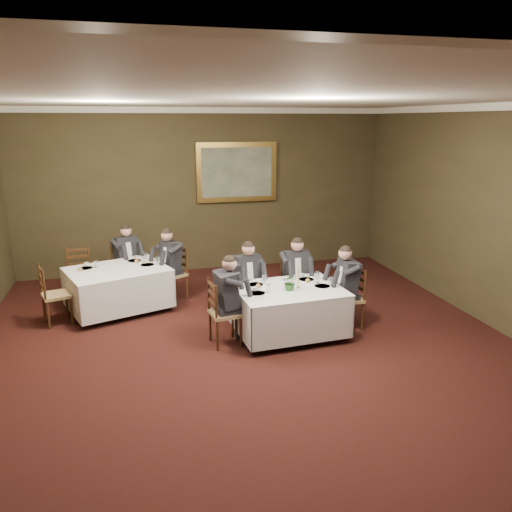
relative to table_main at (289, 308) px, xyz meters
name	(u,v)px	position (x,y,z in m)	size (l,w,h in m)	color
ground	(262,373)	(-0.71, -1.09, -0.45)	(10.00, 10.00, 0.00)	black
ceiling	(263,97)	(-0.71, -1.09, 3.05)	(8.00, 10.00, 0.10)	silver
back_wall	(204,191)	(-0.71, 3.91, 1.30)	(8.00, 0.10, 3.50)	#342D1A
crown_molding	(263,102)	(-0.71, -1.09, 2.99)	(8.00, 10.00, 0.12)	white
table_main	(289,308)	(0.00, 0.00, 0.00)	(1.70, 1.35, 0.67)	black
table_second	(118,286)	(-2.58, 1.71, 0.00)	(1.97, 1.73, 0.67)	black
chair_main_backleft	(246,303)	(-0.49, 0.80, -0.17)	(0.52, 0.51, 1.00)	#95794C
diner_main_backleft	(246,290)	(-0.49, 0.79, 0.06)	(0.49, 0.56, 1.35)	black
chair_main_backright	(294,297)	(0.38, 0.86, -0.17)	(0.44, 0.42, 1.00)	#95794C
diner_main_backright	(295,285)	(0.38, 0.85, 0.06)	(0.42, 0.48, 1.35)	black
chair_main_endleft	(225,326)	(-1.02, -0.07, -0.17)	(0.48, 0.49, 1.00)	#95794C
diner_main_endleft	(225,311)	(-1.01, -0.07, 0.06)	(0.53, 0.46, 1.35)	black
chair_main_endright	(348,310)	(1.02, 0.07, -0.17)	(0.42, 0.44, 1.00)	#95794C
diner_main_endright	(348,297)	(1.01, 0.07, 0.06)	(0.48, 0.42, 1.35)	black
chair_sec_backleft	(81,286)	(-3.27, 2.36, -0.17)	(0.48, 0.46, 1.00)	#95794C
chair_sec_backright	(127,278)	(-2.44, 2.65, -0.17)	(0.59, 0.59, 1.00)	#95794C
diner_sec_backright	(126,267)	(-2.44, 2.64, 0.06)	(0.59, 0.62, 1.35)	black
chair_sec_endright	(173,285)	(-1.60, 2.05, -0.17)	(0.58, 0.59, 1.00)	#95794C
diner_sec_endright	(172,273)	(-1.61, 2.05, 0.06)	(0.61, 0.58, 1.35)	black
chair_sec_endleft	(57,307)	(-3.56, 1.36, -0.17)	(0.53, 0.55, 1.00)	#95794C
centerpiece	(290,281)	(-0.01, -0.08, 0.45)	(0.25, 0.21, 0.27)	#2D5926
candlestick	(299,277)	(0.15, -0.01, 0.49)	(0.07, 0.07, 0.47)	#C1843B
place_setting_table_main	(258,282)	(-0.40, 0.33, 0.35)	(0.33, 0.31, 0.14)	white
place_setting_table_second	(89,266)	(-3.05, 1.91, 0.35)	(0.33, 0.31, 0.14)	white
painting	(237,172)	(0.00, 3.85, 1.70)	(1.76, 0.09, 1.28)	#BA9944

